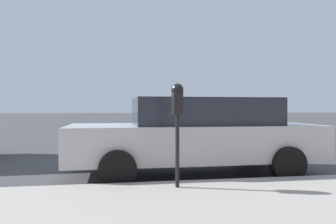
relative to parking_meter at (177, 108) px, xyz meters
name	(u,v)px	position (x,y,z in m)	size (l,w,h in m)	color
ground_plane	(182,165)	(2.64, -0.64, -1.33)	(220.00, 220.00, 0.00)	#424244
parking_meter	(177,108)	(0.00, 0.00, 0.00)	(0.21, 0.19, 1.57)	black
car_silver	(196,134)	(1.58, -0.70, -0.52)	(2.12, 4.93, 1.53)	#B7BABF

